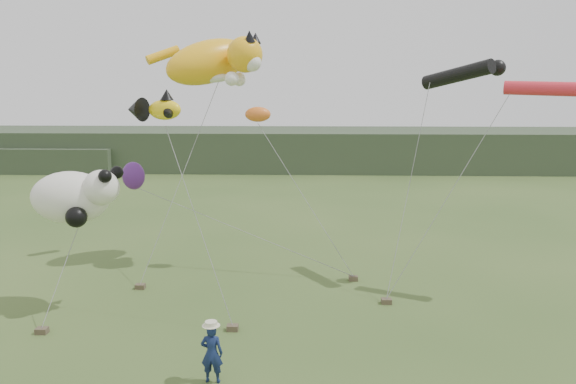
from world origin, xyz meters
name	(u,v)px	position (x,y,z in m)	size (l,w,h in m)	color
ground	(241,373)	(0.00, 0.00, 0.00)	(120.00, 120.00, 0.00)	#385123
headland	(262,149)	(-3.11, 44.69, 1.92)	(90.00, 13.00, 4.00)	#2D3D28
festival_attendant	(212,353)	(-0.74, -0.51, 0.86)	(0.63, 0.41, 1.72)	#132049
sandbag_anchors	(237,303)	(-0.77, 5.24, 0.10)	(12.47, 6.12, 0.20)	brown
cat_kite	(216,61)	(-2.31, 11.02, 9.47)	(5.70, 4.25, 2.96)	yellow
fish_kite	(154,109)	(-3.64, 5.04, 7.49)	(2.39, 1.58, 1.16)	yellow
tube_kites	(498,79)	(9.43, 7.88, 8.59)	(5.62, 4.33, 1.47)	black
panda_kite	(75,196)	(-6.64, 4.84, 4.30)	(3.43, 2.22, 2.13)	white
misc_kites	(173,156)	(-4.39, 10.61, 5.12)	(7.15, 1.57, 3.94)	orange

